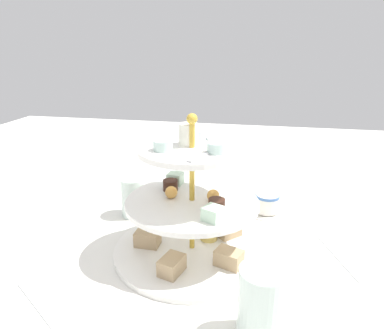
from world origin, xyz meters
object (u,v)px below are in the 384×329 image
(water_glass_mid_back, at_px, (134,197))
(water_glass_tall_right, at_px, (262,305))
(tiered_serving_stand, at_px, (192,214))
(butter_knife_left, at_px, (41,307))
(water_glass_short_left, at_px, (218,191))
(teacup_with_saucer, at_px, (267,204))
(butter_knife_right, at_px, (338,255))

(water_glass_mid_back, bearing_deg, water_glass_tall_right, -136.73)
(tiered_serving_stand, xyz_separation_m, water_glass_tall_right, (-0.19, -0.14, -0.03))
(butter_knife_left, distance_m, water_glass_mid_back, 0.34)
(tiered_serving_stand, bearing_deg, water_glass_tall_right, -144.96)
(water_glass_short_left, relative_size, water_glass_mid_back, 0.74)
(teacup_with_saucer, bearing_deg, butter_knife_right, -139.38)
(tiered_serving_stand, xyz_separation_m, water_glass_short_left, (0.24, -0.02, -0.05))
(butter_knife_left, bearing_deg, water_glass_tall_right, 36.41)
(butter_knife_right, xyz_separation_m, water_glass_mid_back, (0.09, 0.45, 0.05))
(butter_knife_left, xyz_separation_m, butter_knife_right, (0.24, -0.49, 0.00))
(water_glass_short_left, height_order, teacup_with_saucer, water_glass_short_left)
(water_glass_tall_right, relative_size, water_glass_short_left, 1.57)
(tiered_serving_stand, relative_size, water_glass_short_left, 4.38)
(water_glass_tall_right, distance_m, water_glass_mid_back, 0.45)
(tiered_serving_stand, distance_m, butter_knife_right, 0.30)
(tiered_serving_stand, relative_size, water_glass_tall_right, 2.79)
(water_glass_tall_right, bearing_deg, butter_knife_right, -32.20)
(tiered_serving_stand, height_order, water_glass_short_left, tiered_serving_stand)
(tiered_serving_stand, bearing_deg, butter_knife_right, -81.96)
(butter_knife_left, height_order, water_glass_mid_back, water_glass_mid_back)
(teacup_with_saucer, height_order, butter_knife_left, teacup_with_saucer)
(water_glass_short_left, bearing_deg, water_glass_tall_right, -164.92)
(butter_knife_left, xyz_separation_m, water_glass_mid_back, (0.33, -0.03, 0.05))
(tiered_serving_stand, distance_m, teacup_with_saucer, 0.26)
(water_glass_short_left, relative_size, butter_knife_left, 0.42)
(water_glass_mid_back, bearing_deg, butter_knife_left, 174.10)
(water_glass_tall_right, height_order, water_glass_mid_back, water_glass_tall_right)
(tiered_serving_stand, distance_m, water_glass_mid_back, 0.22)
(teacup_with_saucer, bearing_deg, water_glass_tall_right, 178.56)
(butter_knife_left, bearing_deg, teacup_with_saucer, 84.06)
(teacup_with_saucer, xyz_separation_m, water_glass_mid_back, (-0.07, 0.32, 0.02))
(butter_knife_left, bearing_deg, water_glass_short_left, 97.91)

